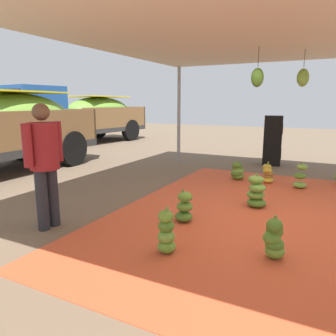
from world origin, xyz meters
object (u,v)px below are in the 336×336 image
at_px(banana_bunch_8, 274,239).
at_px(worker_0, 44,157).
at_px(banana_bunch_0, 268,174).
at_px(cargo_truck_far, 77,115).
at_px(banana_bunch_6, 238,171).
at_px(banana_bunch_3, 300,177).
at_px(banana_bunch_4, 184,208).
at_px(speaker_stack, 272,141).
at_px(banana_bunch_7, 166,233).
at_px(banana_bunch_5, 256,192).

height_order(banana_bunch_8, worker_0, worker_0).
xyz_separation_m(banana_bunch_0, cargo_truck_far, (3.41, 8.79, 1.07)).
bearing_deg(banana_bunch_6, banana_bunch_3, -96.76).
relative_size(banana_bunch_8, worker_0, 0.29).
bearing_deg(cargo_truck_far, worker_0, -139.64).
bearing_deg(banana_bunch_0, cargo_truck_far, 68.78).
xyz_separation_m(banana_bunch_4, speaker_stack, (5.38, -0.37, 0.49)).
bearing_deg(banana_bunch_7, banana_bunch_6, 3.40).
distance_m(banana_bunch_5, banana_bunch_6, 2.03).
xyz_separation_m(banana_bunch_6, speaker_stack, (2.32, -0.38, 0.51)).
distance_m(banana_bunch_6, cargo_truck_far, 8.85).
xyz_separation_m(banana_bunch_5, banana_bunch_8, (-1.81, -0.59, -0.02)).
height_order(banana_bunch_0, speaker_stack, speaker_stack).
bearing_deg(banana_bunch_3, worker_0, 142.77).
height_order(banana_bunch_3, banana_bunch_7, banana_bunch_7).
relative_size(banana_bunch_8, speaker_stack, 0.36).
height_order(banana_bunch_3, banana_bunch_8, banana_bunch_3).
relative_size(banana_bunch_3, worker_0, 0.32).
bearing_deg(banana_bunch_8, speaker_stack, 9.83).
xyz_separation_m(banana_bunch_0, banana_bunch_5, (-1.86, -0.13, 0.06)).
bearing_deg(banana_bunch_4, cargo_truck_far, 51.35).
relative_size(banana_bunch_4, banana_bunch_6, 1.12).
xyz_separation_m(banana_bunch_5, worker_0, (-2.31, 2.48, 0.77)).
height_order(banana_bunch_8, speaker_stack, speaker_stack).
relative_size(banana_bunch_4, cargo_truck_far, 0.08).
bearing_deg(speaker_stack, banana_bunch_5, -173.86).
bearing_deg(banana_bunch_7, speaker_stack, -1.21).
xyz_separation_m(banana_bunch_3, banana_bunch_8, (-3.50, -0.02, -0.01)).
distance_m(banana_bunch_3, banana_bunch_5, 1.78).
relative_size(banana_bunch_6, speaker_stack, 0.32).
distance_m(cargo_truck_far, worker_0, 9.95).
distance_m(banana_bunch_4, speaker_stack, 5.42).
distance_m(banana_bunch_3, speaker_stack, 2.72).
distance_m(banana_bunch_7, banana_bunch_8, 1.25).
height_order(banana_bunch_3, banana_bunch_5, banana_bunch_5).
xyz_separation_m(banana_bunch_3, banana_bunch_4, (-2.90, 1.38, -0.02)).
height_order(banana_bunch_0, cargo_truck_far, cargo_truck_far).
bearing_deg(banana_bunch_7, banana_bunch_5, -14.53).
height_order(banana_bunch_0, banana_bunch_5, banana_bunch_5).
bearing_deg(speaker_stack, worker_0, 162.63).
xyz_separation_m(worker_0, speaker_stack, (6.48, -2.03, -0.33)).
relative_size(cargo_truck_far, worker_0, 3.77).
bearing_deg(banana_bunch_8, banana_bunch_0, 11.10).
height_order(banana_bunch_4, cargo_truck_far, cargo_truck_far).
height_order(banana_bunch_0, banana_bunch_6, banana_bunch_0).
xyz_separation_m(banana_bunch_7, worker_0, (-0.06, 1.89, 0.78)).
distance_m(banana_bunch_7, speaker_stack, 6.45).
bearing_deg(banana_bunch_6, banana_bunch_0, -90.01).
height_order(banana_bunch_4, worker_0, worker_0).
bearing_deg(banana_bunch_0, banana_bunch_8, -168.90).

